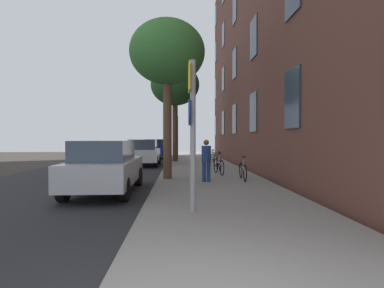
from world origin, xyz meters
TOP-DOWN VIEW (x-y plane):
  - ground_plane at (-2.40, 15.00)m, footprint 41.80×41.80m
  - road_asphalt at (-4.50, 15.00)m, footprint 7.00×38.00m
  - sidewalk at (1.10, 15.00)m, footprint 4.20×38.00m
  - building_facade at (3.70, 14.50)m, footprint 0.56×27.00m
  - sign_post at (0.12, 4.08)m, footprint 0.16×0.60m
  - traffic_light at (-0.41, 22.14)m, footprint 0.43×0.24m
  - tree_near at (-0.61, 9.47)m, footprint 2.94×2.94m
  - tree_far at (-0.44, 18.64)m, footprint 3.37×3.37m
  - bicycle_0 at (2.27, 8.92)m, footprint 0.42×1.62m
  - bicycle_1 at (1.58, 10.77)m, footprint 0.42×1.73m
  - bicycle_2 at (1.78, 12.26)m, footprint 0.42×1.73m
  - bicycle_3 at (1.79, 15.30)m, footprint 0.56×1.69m
  - pedestrian_0 at (0.83, 8.49)m, footprint 0.37×0.37m
  - car_0 at (-2.43, 7.03)m, footprint 1.85×4.33m
  - car_1 at (-2.35, 16.34)m, footprint 1.92×3.94m
  - car_2 at (-2.15, 22.98)m, footprint 1.83×4.21m

SIDE VIEW (x-z plane):
  - ground_plane at x=-2.40m, z-range 0.00..0.00m
  - road_asphalt at x=-4.50m, z-range 0.00..0.01m
  - sidewalk at x=1.10m, z-range 0.00..0.12m
  - bicycle_0 at x=2.27m, z-range 0.02..0.94m
  - bicycle_3 at x=1.79m, z-range 0.02..0.95m
  - bicycle_2 at x=1.78m, z-range 0.02..0.97m
  - bicycle_1 at x=1.58m, z-range 0.02..0.98m
  - car_2 at x=-2.15m, z-range 0.03..1.65m
  - car_1 at x=-2.35m, z-range 0.03..1.65m
  - car_0 at x=-2.43m, z-range 0.03..1.65m
  - pedestrian_0 at x=0.83m, z-range 0.23..1.76m
  - sign_post at x=0.12m, z-range 0.39..3.65m
  - traffic_light at x=-0.41m, z-range 0.76..4.17m
  - tree_near at x=-0.61m, z-range 1.91..8.11m
  - tree_far at x=-0.44m, z-range 2.00..8.74m
  - building_facade at x=3.70m, z-range 0.01..15.25m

